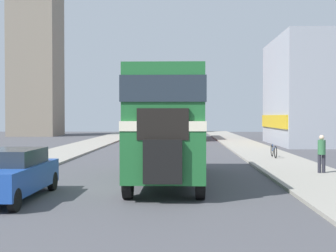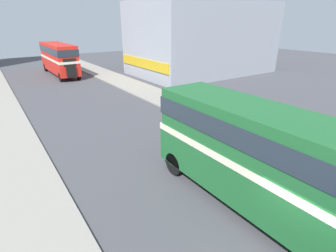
% 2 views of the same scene
% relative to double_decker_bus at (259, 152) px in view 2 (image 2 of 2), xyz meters
% --- Properties ---
extents(double_decker_bus, '(2.53, 9.76, 4.15)m').
position_rel_double_decker_bus_xyz_m(double_decker_bus, '(0.00, 0.00, 0.00)').
color(double_decker_bus, '#1E602D').
rests_on(double_decker_bus, ground_plane).
extents(bus_distant, '(2.52, 11.00, 4.20)m').
position_rel_double_decker_bus_xyz_m(bus_distant, '(0.80, 33.26, 0.03)').
color(bus_distant, red).
rests_on(bus_distant, ground_plane).
extents(pedestrian_walking, '(0.33, 0.33, 1.63)m').
position_rel_double_decker_bus_xyz_m(pedestrian_walking, '(6.54, 2.02, -1.44)').
color(pedestrian_walking, '#282833').
rests_on(pedestrian_walking, sidewalk_right).
extents(bicycle_on_pavement, '(0.05, 1.76, 0.78)m').
position_rel_double_decker_bus_xyz_m(bicycle_on_pavement, '(5.95, 9.53, -2.00)').
color(bicycle_on_pavement, black).
rests_on(bicycle_on_pavement, sidewalk_right).
extents(shop_building_block, '(19.17, 11.80, 9.46)m').
position_rel_double_decker_bus_xyz_m(shop_building_block, '(18.27, 23.92, 2.25)').
color(shop_building_block, '#999EA8').
rests_on(shop_building_block, ground_plane).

